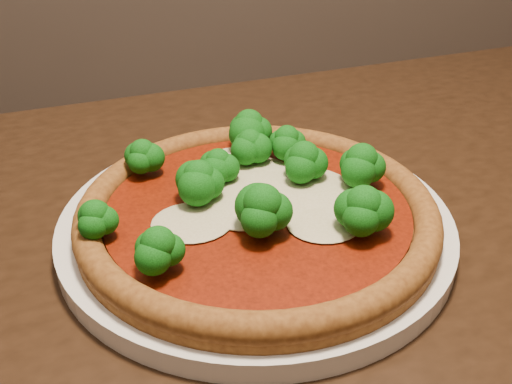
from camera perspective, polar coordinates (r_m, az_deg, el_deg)
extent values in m
cube|color=black|center=(0.48, 5.32, -9.09)|extent=(1.43, 1.09, 0.04)
cylinder|color=black|center=(1.23, 22.49, -5.27)|extent=(0.06, 0.06, 0.71)
cylinder|color=silver|center=(0.49, 0.00, -3.08)|extent=(0.33, 0.33, 0.02)
cylinder|color=brown|center=(0.48, 0.14, -2.37)|extent=(0.30, 0.30, 0.01)
torus|color=brown|center=(0.47, 0.14, -1.67)|extent=(0.30, 0.30, 0.02)
cylinder|color=maroon|center=(0.47, 0.14, -1.61)|extent=(0.25, 0.25, 0.00)
ellipsoid|color=beige|center=(0.54, -2.21, 3.48)|extent=(0.05, 0.04, 0.00)
ellipsoid|color=beige|center=(0.45, -6.42, -3.01)|extent=(0.07, 0.06, 0.01)
ellipsoid|color=beige|center=(0.48, 8.09, -0.75)|extent=(0.06, 0.06, 0.01)
ellipsoid|color=beige|center=(0.48, -0.62, -0.56)|extent=(0.11, 0.10, 0.01)
ellipsoid|color=beige|center=(0.52, 0.27, 2.20)|extent=(0.06, 0.05, 0.00)
ellipsoid|color=beige|center=(0.49, 4.82, 0.37)|extent=(0.09, 0.08, 0.01)
ellipsoid|color=beige|center=(0.45, 6.80, -3.18)|extent=(0.06, 0.05, 0.00)
ellipsoid|color=#137715|center=(0.44, -15.78, -2.34)|extent=(0.04, 0.04, 0.03)
ellipsoid|color=#137715|center=(0.55, -0.70, 6.56)|extent=(0.05, 0.05, 0.04)
ellipsoid|color=#137715|center=(0.49, 10.51, 2.97)|extent=(0.05, 0.05, 0.04)
ellipsoid|color=#137715|center=(0.47, -5.72, 1.36)|extent=(0.05, 0.05, 0.04)
ellipsoid|color=#137715|center=(0.39, -9.73, -5.38)|extent=(0.04, 0.04, 0.04)
ellipsoid|color=#137715|center=(0.53, 3.10, 5.23)|extent=(0.04, 0.04, 0.03)
ellipsoid|color=#137715|center=(0.49, -3.80, 2.87)|extent=(0.04, 0.04, 0.03)
ellipsoid|color=#137715|center=(0.52, -11.27, 3.76)|extent=(0.04, 0.04, 0.03)
ellipsoid|color=#137715|center=(0.42, 0.67, -1.46)|extent=(0.05, 0.05, 0.04)
ellipsoid|color=#137715|center=(0.52, -0.61, 4.81)|extent=(0.04, 0.04, 0.03)
ellipsoid|color=#137715|center=(0.43, 10.70, -1.47)|extent=(0.05, 0.05, 0.04)
ellipsoid|color=#137715|center=(0.49, 4.83, 3.31)|extent=(0.05, 0.05, 0.04)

